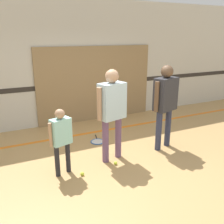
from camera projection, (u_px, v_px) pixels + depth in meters
name	position (u px, v px, depth m)	size (l,w,h in m)	color
ground_plane	(121.00, 162.00, 4.74)	(16.00, 16.00, 0.00)	tan
wall_back	(75.00, 63.00, 6.52)	(16.00, 0.07, 3.20)	beige
wall_panel	(96.00, 84.00, 6.87)	(3.28, 0.05, 2.03)	#93754C
floor_stripe	(90.00, 133.00, 6.14)	(14.40, 0.10, 0.01)	orange
person_instructor	(112.00, 106.00, 4.54)	(0.64, 0.38, 1.74)	#6B4C70
person_student_left	(61.00, 135.00, 4.13)	(0.43, 0.27, 1.17)	#232328
person_student_right	(165.00, 98.00, 5.03)	(0.64, 0.40, 1.75)	#2D334C
racket_spare_on_floor	(98.00, 141.00, 5.63)	(0.39, 0.57, 0.03)	blue
tennis_ball_near_instructor	(116.00, 163.00, 4.63)	(0.07, 0.07, 0.07)	#CCE038
tennis_ball_by_spare_racket	(104.00, 137.00, 5.80)	(0.07, 0.07, 0.07)	#CCE038
tennis_ball_stray_left	(82.00, 174.00, 4.27)	(0.07, 0.07, 0.07)	#CCE038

